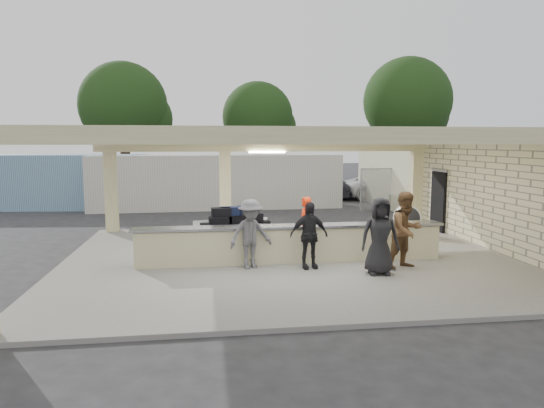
{
  "coord_description": "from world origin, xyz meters",
  "views": [
    {
      "loc": [
        -2.2,
        -12.81,
        3.24
      ],
      "look_at": [
        -0.3,
        1.0,
        1.45
      ],
      "focal_mm": 32.0,
      "sensor_mm": 36.0,
      "label": 1
    }
  ],
  "objects": [
    {
      "name": "drum_fan",
      "position": [
        4.63,
        2.81,
        0.63
      ],
      "size": [
        0.94,
        0.5,
        1.0
      ],
      "rotation": [
        0.0,
        0.0,
        -0.16
      ],
      "color": "white",
      "rests_on": "pavilion"
    },
    {
      "name": "container_blue",
      "position": [
        -10.24,
        12.16,
        1.31
      ],
      "size": [
        10.3,
        3.42,
        2.63
      ],
      "primitive_type": "cube",
      "rotation": [
        0.0,
        0.0,
        -0.1
      ],
      "color": "#7FADCC",
      "rests_on": "ground"
    },
    {
      "name": "passenger_c",
      "position": [
        -1.12,
        -1.0,
        0.97
      ],
      "size": [
        1.19,
        0.76,
        1.74
      ],
      "primitive_type": "imported",
      "rotation": [
        0.0,
        0.0,
        0.36
      ],
      "color": "#525157",
      "rests_on": "pavilion"
    },
    {
      "name": "car_white_a",
      "position": [
        8.14,
        13.72,
        0.7
      ],
      "size": [
        4.94,
        2.37,
        1.41
      ],
      "primitive_type": "imported",
      "rotation": [
        0.0,
        0.0,
        1.58
      ],
      "color": "white",
      "rests_on": "ground"
    },
    {
      "name": "car_white_b",
      "position": [
        12.88,
        14.35,
        0.67
      ],
      "size": [
        4.52,
        2.55,
        1.35
      ],
      "primitive_type": "imported",
      "rotation": [
        0.0,
        0.0,
        1.81
      ],
      "color": "white",
      "rests_on": "ground"
    },
    {
      "name": "baggage_counter",
      "position": [
        0.0,
        -0.5,
        0.59
      ],
      "size": [
        8.2,
        0.58,
        0.98
      ],
      "color": "beige",
      "rests_on": "pavilion"
    },
    {
      "name": "passenger_a",
      "position": [
        2.74,
        -1.51,
        1.06
      ],
      "size": [
        1.02,
        0.72,
        1.92
      ],
      "primitive_type": "imported",
      "rotation": [
        0.0,
        0.0,
        0.37
      ],
      "color": "brown",
      "rests_on": "pavilion"
    },
    {
      "name": "baggage_handler",
      "position": [
        0.59,
        0.55,
        0.9
      ],
      "size": [
        0.34,
        0.6,
        1.6
      ],
      "primitive_type": "imported",
      "rotation": [
        0.0,
        0.0,
        4.67
      ],
      "color": "red",
      "rests_on": "pavilion"
    },
    {
      "name": "container_white",
      "position": [
        -1.63,
        11.14,
        1.31
      ],
      "size": [
        12.15,
        2.76,
        2.62
      ],
      "primitive_type": "cube",
      "rotation": [
        0.0,
        0.0,
        0.03
      ],
      "color": "silver",
      "rests_on": "ground"
    },
    {
      "name": "ground",
      "position": [
        0.0,
        0.0,
        0.0
      ],
      "size": [
        120.0,
        120.0,
        0.0
      ],
      "primitive_type": "plane",
      "color": "#262628",
      "rests_on": "ground"
    },
    {
      "name": "luggage_cart",
      "position": [
        -1.4,
        0.81,
        0.84
      ],
      "size": [
        2.47,
        1.77,
        1.32
      ],
      "rotation": [
        0.0,
        0.0,
        0.17
      ],
      "color": "white",
      "rests_on": "pavilion"
    },
    {
      "name": "tree_left",
      "position": [
        -7.68,
        24.16,
        5.59
      ],
      "size": [
        6.6,
        6.3,
        9.0
      ],
      "color": "#382619",
      "rests_on": "ground"
    },
    {
      "name": "passenger_b",
      "position": [
        0.32,
        -1.19,
        0.94
      ],
      "size": [
        1.01,
        0.46,
        1.67
      ],
      "primitive_type": "imported",
      "rotation": [
        0.0,
        0.0,
        0.11
      ],
      "color": "black",
      "rests_on": "pavilion"
    },
    {
      "name": "fence",
      "position": [
        11.0,
        9.0,
        1.05
      ],
      "size": [
        12.06,
        0.06,
        2.03
      ],
      "color": "gray",
      "rests_on": "ground"
    },
    {
      "name": "car_dark",
      "position": [
        4.52,
        14.63,
        0.71
      ],
      "size": [
        4.1,
        4.02,
        1.41
      ],
      "primitive_type": "imported",
      "rotation": [
        0.0,
        0.0,
        0.81
      ],
      "color": "black",
      "rests_on": "ground"
    },
    {
      "name": "passenger_d",
      "position": [
        1.89,
        -1.95,
        1.03
      ],
      "size": [
        0.94,
        0.48,
        1.85
      ],
      "primitive_type": "imported",
      "rotation": [
        0.0,
        0.0,
        -0.12
      ],
      "color": "black",
      "rests_on": "pavilion"
    },
    {
      "name": "tree_right",
      "position": [
        14.32,
        25.16,
        6.21
      ],
      "size": [
        7.2,
        7.0,
        10.0
      ],
      "color": "#382619",
      "rests_on": "ground"
    },
    {
      "name": "pavilion",
      "position": [
        0.21,
        0.66,
        1.35
      ],
      "size": [
        12.01,
        10.0,
        3.55
      ],
      "color": "slate",
      "rests_on": "ground"
    },
    {
      "name": "tree_mid",
      "position": [
        2.32,
        26.16,
        4.96
      ],
      "size": [
        6.0,
        5.6,
        8.0
      ],
      "color": "#382619",
      "rests_on": "ground"
    },
    {
      "name": "adjacent_building",
      "position": [
        9.5,
        10.0,
        1.6
      ],
      "size": [
        6.0,
        8.0,
        3.2
      ],
      "primitive_type": "cube",
      "color": "beige",
      "rests_on": "ground"
    }
  ]
}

